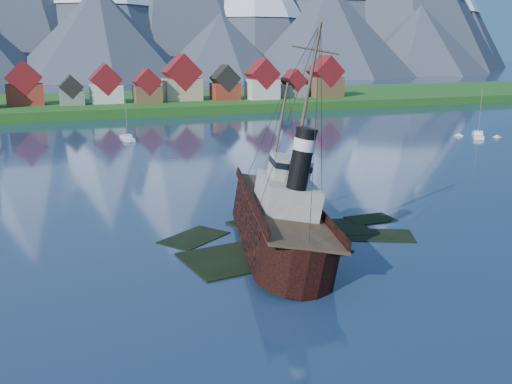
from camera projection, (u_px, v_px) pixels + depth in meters
name	position (u px, v px, depth m)	size (l,w,h in m)	color
ground	(282.00, 245.00, 66.38)	(1400.00, 1400.00, 0.00)	#1A2C49
shoal	(289.00, 240.00, 69.03)	(31.71, 21.24, 1.14)	black
shore_bank	(108.00, 107.00, 220.37)	(600.00, 80.00, 3.20)	#184F16
seawall	(122.00, 118.00, 185.95)	(600.00, 2.50, 2.00)	#3F3D38
town	(11.00, 88.00, 190.60)	(250.96, 16.69, 17.30)	maroon
tugboat_wreck	(269.00, 215.00, 66.52)	(7.77, 33.47, 26.52)	black
sailboat_d	(478.00, 136.00, 146.15)	(7.72, 8.98, 12.99)	silver
sailboat_e	(127.00, 139.00, 141.97)	(2.65, 8.89, 10.20)	silver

